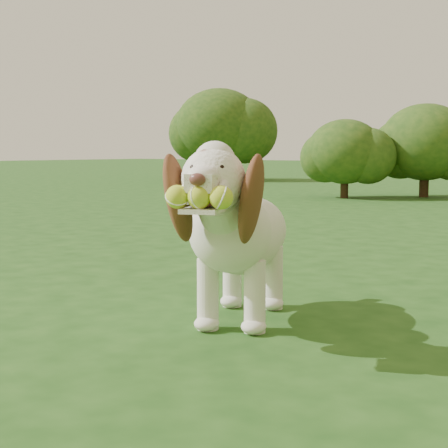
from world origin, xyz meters
The scene contains 5 objects.
ground centered at (0.00, 0.00, 0.00)m, with size 80.00×80.00×0.00m, color #1A4313.
dog centered at (-0.27, 0.06, 0.42)m, with size 0.73×1.17×0.79m.
shrub_a centered at (-3.58, 7.40, 0.73)m, with size 1.19×1.19×1.24m.
shrub_b centered at (-2.67, 8.36, 0.88)m, with size 1.44×1.44×1.49m.
shrub_g centered at (-9.11, 11.30, 1.34)m, with size 2.20×2.20×2.28m.
Camera 1 is at (1.47, -2.31, 0.76)m, focal length 55.00 mm.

